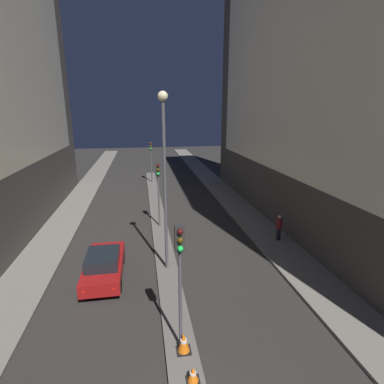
# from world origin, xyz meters

# --- Properties ---
(building_right) EXTENTS (6.01, 30.94, 24.61)m
(building_right) POSITION_xyz_m (11.53, 15.47, 12.31)
(building_right) COLOR #423D38
(building_right) RESTS_ON ground
(median_strip) EXTENTS (1.17, 34.99, 0.13)m
(median_strip) POSITION_xyz_m (0.00, 18.49, 0.07)
(median_strip) COLOR #66605B
(median_strip) RESTS_ON ground
(traffic_light_near) EXTENTS (0.32, 0.42, 4.74)m
(traffic_light_near) POSITION_xyz_m (0.00, 4.22, 3.60)
(traffic_light_near) COLOR #4C4C51
(traffic_light_near) RESTS_ON median_strip
(traffic_light_mid) EXTENTS (0.32, 0.42, 4.74)m
(traffic_light_mid) POSITION_xyz_m (0.00, 16.19, 3.60)
(traffic_light_mid) COLOR #4C4C51
(traffic_light_mid) RESTS_ON median_strip
(traffic_light_far) EXTENTS (0.32, 0.42, 4.74)m
(traffic_light_far) POSITION_xyz_m (0.00, 30.47, 3.60)
(traffic_light_far) COLOR #4C4C51
(traffic_light_far) RESTS_ON median_strip
(street_lamp) EXTENTS (0.49, 0.49, 9.21)m
(street_lamp) POSITION_xyz_m (0.00, 9.98, 6.11)
(street_lamp) COLOR #4C4C51
(street_lamp) RESTS_ON median_strip
(traffic_cone_near) EXTENTS (0.44, 0.44, 0.53)m
(traffic_cone_near) POSITION_xyz_m (0.19, 2.74, 0.39)
(traffic_cone_near) COLOR black
(traffic_cone_near) RESTS_ON median_strip
(traffic_cone_far) EXTENTS (0.52, 0.52, 0.77)m
(traffic_cone_far) POSITION_xyz_m (0.07, 4.02, 0.51)
(traffic_cone_far) COLOR black
(traffic_cone_far) RESTS_ON median_strip
(car_left_lane) EXTENTS (1.85, 4.55, 1.55)m
(car_left_lane) POSITION_xyz_m (-3.26, 9.67, 0.78)
(car_left_lane) COLOR maroon
(car_left_lane) RESTS_ON ground
(pedestrian_on_right_sidewalk) EXTENTS (0.38, 0.38, 1.72)m
(pedestrian_on_right_sidewalk) POSITION_xyz_m (7.59, 12.35, 1.05)
(pedestrian_on_right_sidewalk) COLOR black
(pedestrian_on_right_sidewalk) RESTS_ON sidewalk_right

